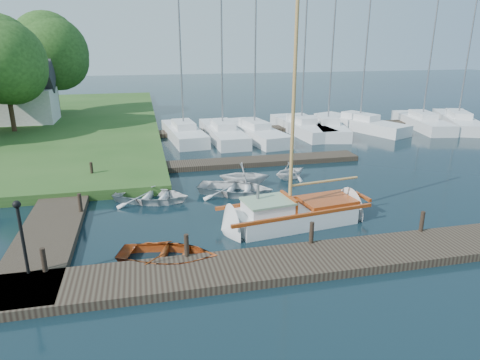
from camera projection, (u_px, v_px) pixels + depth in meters
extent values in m
plane|color=black|center=(240.00, 204.00, 19.90)|extent=(160.00, 160.00, 0.00)
cube|color=black|center=(280.00, 264.00, 14.30)|extent=(18.00, 2.20, 0.30)
cube|color=black|center=(64.00, 200.00, 20.01)|extent=(2.20, 18.00, 0.30)
cube|color=black|center=(248.00, 162.00, 26.30)|extent=(14.00, 1.60, 0.30)
cube|color=black|center=(312.00, 127.00, 36.80)|extent=(30.00, 1.60, 0.30)
cylinder|color=black|center=(44.00, 260.00, 13.47)|extent=(0.16, 0.16, 0.80)
cylinder|color=black|center=(187.00, 245.00, 14.42)|extent=(0.16, 0.16, 0.80)
cylinder|color=black|center=(312.00, 233.00, 15.37)|extent=(0.16, 0.16, 0.80)
cylinder|color=black|center=(422.00, 221.00, 16.33)|extent=(0.16, 0.16, 0.80)
cylinder|color=black|center=(80.00, 203.00, 18.20)|extent=(0.16, 0.16, 0.80)
cylinder|color=black|center=(92.00, 170.00, 22.83)|extent=(0.16, 0.16, 0.80)
cylinder|color=black|center=(23.00, 241.00, 13.14)|extent=(0.10, 0.10, 2.20)
sphere|color=black|center=(17.00, 204.00, 12.76)|extent=(0.24, 0.24, 0.24)
cube|color=silver|center=(293.00, 218.00, 17.80)|extent=(5.23, 2.68, 0.90)
cone|color=silver|center=(355.00, 208.00, 18.83)|extent=(1.56, 2.12, 1.96)
cone|color=silver|center=(227.00, 229.00, 16.80)|extent=(1.26, 2.08, 1.96)
cube|color=maroon|center=(284.00, 199.00, 18.47)|extent=(6.16, 0.98, 0.14)
cube|color=maroon|center=(305.00, 215.00, 16.80)|extent=(6.16, 0.98, 0.14)
cube|color=maroon|center=(363.00, 197.00, 18.79)|extent=(0.27, 1.11, 0.14)
cube|color=silver|center=(267.00, 207.00, 17.18)|extent=(1.98, 1.64, 0.44)
cube|color=#82A481|center=(268.00, 201.00, 17.10)|extent=(2.09, 1.75, 0.08)
cube|color=maroon|center=(289.00, 202.00, 17.48)|extent=(0.31, 1.40, 0.60)
cylinder|color=slate|center=(258.00, 192.00, 17.16)|extent=(0.12, 0.12, 0.60)
cube|color=maroon|center=(327.00, 201.00, 18.17)|extent=(2.39, 1.79, 0.20)
cylinder|color=#A56C36|center=(294.00, 106.00, 16.28)|extent=(0.14, 0.14, 8.40)
cylinder|color=#A56C36|center=(325.00, 181.00, 17.82)|extent=(3.18, 0.54, 0.10)
imported|color=maroon|center=(168.00, 252.00, 14.67)|extent=(4.05, 3.42, 0.71)
imported|color=silver|center=(151.00, 194.00, 20.20)|extent=(4.27, 3.70, 0.74)
imported|color=silver|center=(244.00, 174.00, 22.21)|extent=(2.98, 2.71, 1.35)
imported|color=silver|center=(235.00, 187.00, 21.14)|extent=(4.51, 4.01, 0.77)
imported|color=silver|center=(290.00, 169.00, 23.47)|extent=(2.54, 2.40, 1.06)
cube|color=silver|center=(184.00, 134.00, 32.80)|extent=(2.97, 7.92, 0.90)
cube|color=silver|center=(183.00, 125.00, 32.59)|extent=(1.67, 2.83, 0.50)
cylinder|color=slate|center=(181.00, 56.00, 31.02)|extent=(0.12, 0.12, 10.56)
cube|color=silver|center=(223.00, 133.00, 32.86)|extent=(2.52, 8.54, 0.90)
cube|color=silver|center=(223.00, 124.00, 32.64)|extent=(1.51, 3.01, 0.50)
cylinder|color=slate|center=(222.00, 64.00, 31.25)|extent=(0.12, 0.12, 9.41)
cube|color=silver|center=(254.00, 133.00, 33.14)|extent=(3.65, 8.92, 0.90)
cube|color=silver|center=(255.00, 124.00, 32.93)|extent=(1.90, 3.23, 0.50)
cylinder|color=slate|center=(255.00, 58.00, 31.40)|extent=(0.12, 0.12, 10.26)
cube|color=silver|center=(301.00, 127.00, 35.15)|extent=(2.82, 8.69, 0.90)
cube|color=silver|center=(302.00, 119.00, 34.93)|extent=(1.61, 3.09, 0.50)
cylinder|color=slate|center=(305.00, 49.00, 33.23)|extent=(0.12, 0.12, 11.39)
cube|color=silver|center=(328.00, 128.00, 34.79)|extent=(3.78, 7.75, 0.90)
cube|color=silver|center=(328.00, 120.00, 34.57)|extent=(1.94, 2.85, 0.50)
cylinder|color=slate|center=(332.00, 56.00, 33.03)|extent=(0.12, 0.12, 10.39)
cube|color=silver|center=(360.00, 124.00, 36.39)|extent=(5.40, 8.89, 0.90)
cube|color=silver|center=(360.00, 116.00, 36.17)|extent=(2.47, 3.35, 0.50)
cylinder|color=slate|center=(366.00, 53.00, 34.56)|extent=(0.12, 0.12, 10.80)
cube|color=silver|center=(422.00, 123.00, 37.10)|extent=(3.59, 8.37, 0.90)
cube|color=silver|center=(423.00, 115.00, 36.88)|extent=(1.88, 3.04, 0.50)
cylinder|color=slate|center=(430.00, 60.00, 35.45)|extent=(0.12, 0.12, 9.67)
cube|color=silver|center=(457.00, 122.00, 37.52)|extent=(5.68, 9.26, 0.90)
cube|color=silver|center=(459.00, 114.00, 37.30)|extent=(2.57, 3.49, 0.50)
cylinder|color=slate|center=(468.00, 56.00, 35.80)|extent=(0.12, 0.12, 10.13)
cube|color=beige|center=(24.00, 106.00, 36.72)|extent=(5.00, 4.00, 2.80)
cube|color=#303036|center=(20.00, 77.00, 35.95)|extent=(5.25, 2.88, 2.88)
cylinder|color=#332114|center=(11.00, 109.00, 32.91)|extent=(0.36, 0.36, 3.42)
sphere|color=#1E3E15|center=(3.00, 62.00, 31.82)|extent=(6.27, 6.27, 6.27)
sphere|color=#1E3E15|center=(10.00, 69.00, 31.79)|extent=(5.32, 5.32, 5.32)
cylinder|color=#332114|center=(57.00, 95.00, 40.71)|extent=(0.36, 0.36, 3.67)
sphere|color=#1E3E15|center=(51.00, 53.00, 39.53)|extent=(6.73, 6.73, 6.73)
sphere|color=#1E3E15|center=(57.00, 59.00, 39.52)|extent=(5.71, 5.71, 5.71)
sphere|color=#1E3E15|center=(46.00, 45.00, 39.59)|extent=(6.12, 6.12, 6.12)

